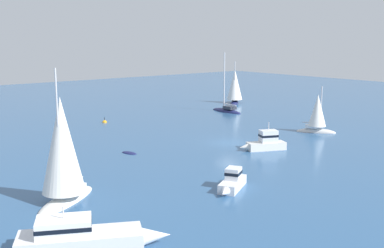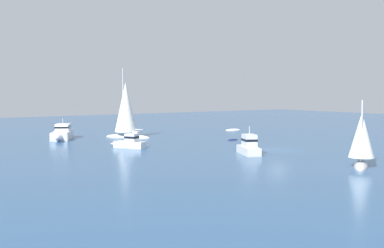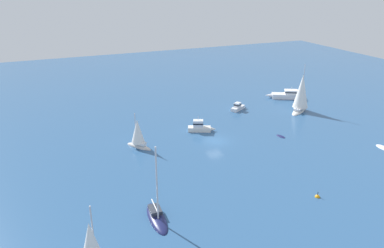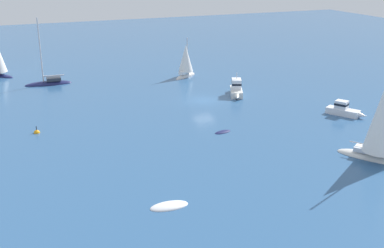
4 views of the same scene
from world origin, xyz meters
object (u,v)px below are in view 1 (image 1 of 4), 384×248
Objects in this scene: sailboat at (317,116)px; sloop at (227,110)px; motor_cruiser at (83,237)px; channel_buoy at (105,122)px; launch at (265,142)px; cabin_cruiser at (232,182)px; tender at (129,153)px; yacht at (235,87)px; sloop_1 at (63,155)px.

sloop is at bearing 135.50° from sailboat.
channel_buoy is (-35.52, 21.35, -0.78)m from motor_cruiser.
launch is at bearing 148.36° from sloop.
cabin_cruiser is 15.17m from tender.
sloop reaches higher than motor_cruiser.
motor_cruiser is (31.93, -41.22, 0.60)m from sloop.
cabin_cruiser is 0.45× the size of sloop.
sailboat is 0.80× the size of yacht.
tender is at bearing -173.99° from sloop_1.
launch is 0.61× the size of motor_cruiser.
sloop_1 reaches higher than sloop.
yacht is 0.95× the size of motor_cruiser.
yacht is 62.38m from motor_cruiser.
launch is 0.51× the size of sloop.
sailboat reaches higher than tender.
launch is at bearing 10.75° from channel_buoy.
tender is 18.99m from channel_buoy.
tender is 0.33× the size of sailboat.
sloop is at bearing 79.76° from channel_buoy.
sloop is (-21.75, 15.06, -0.60)m from launch.
sailboat reaches higher than cabin_cruiser.
sailboat is (-9.74, 23.95, 1.48)m from cabin_cruiser.
yacht is at bearing 178.88° from sloop_1.
yacht is (-20.42, 34.92, 2.82)m from tender.
yacht reaches higher than cabin_cruiser.
sloop_1 is at bearing 99.16° from motor_cruiser.
cabin_cruiser is 12.94m from sloop_1.
launch reaches higher than cabin_cruiser.
motor_cruiser is 8.01× the size of channel_buoy.
sloop_1 is at bearing -34.23° from channel_buoy.
tender is 30.38m from sloop.
cabin_cruiser is 0.54× the size of motor_cruiser.
sloop_1 is (1.98, -23.40, 2.72)m from launch.
launch is 28.07m from motor_cruiser.
launch is at bearing 44.31° from tender.
sloop is 45.32m from sloop_1.
sailboat reaches higher than motor_cruiser.
sloop_1 is at bearing 124.74° from sloop.
sailboat is at bearing 173.87° from sloop.
launch is 25.81m from channel_buoy.
sloop is 0.97× the size of sloop_1.
sailboat is at bearing 35.97° from channel_buoy.
sloop is at bearing -162.91° from cabin_cruiser.
cabin_cruiser is 25.89m from sailboat.
sloop_1 is (9.70, -11.51, 3.51)m from tender.
cabin_cruiser is at bearing 3.84° from yacht.
sloop is at bearing 104.82° from tender.
sailboat is at bearing 64.49° from tender.
channel_buoy is at bearing -158.32° from sloop_1.
sloop_1 is at bearing -118.39° from sailboat.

